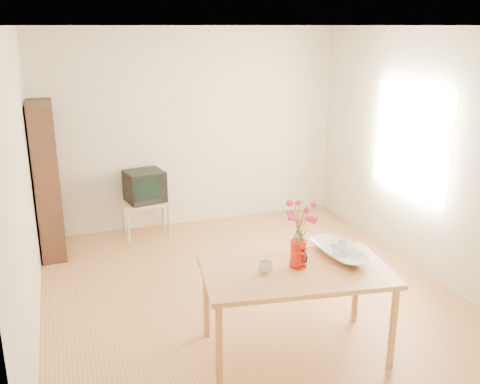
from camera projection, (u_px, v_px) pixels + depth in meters
name	position (u px, v px, depth m)	size (l,w,h in m)	color
room	(253.00, 170.00, 5.02)	(4.50, 4.50, 4.50)	#A46D3A
table	(296.00, 278.00, 4.26)	(1.59, 1.05, 0.75)	#BA773F
tv_stand	(146.00, 206.00, 6.84)	(0.60, 0.45, 0.46)	tan
bookshelf	(47.00, 185.00, 6.15)	(0.28, 0.70, 1.80)	black
pitcher	(298.00, 254.00, 4.27)	(0.15, 0.22, 0.22)	#B8160A
flowers	(299.00, 221.00, 4.18)	(0.25, 0.25, 0.36)	#D93368
mug	(265.00, 267.00, 4.18)	(0.11, 0.11, 0.09)	white
bowl	(340.00, 233.00, 4.43)	(0.43, 0.43, 0.41)	white
teacup_a	(335.00, 239.00, 4.43)	(0.07, 0.07, 0.06)	white
teacup_b	(343.00, 236.00, 4.47)	(0.08, 0.08, 0.07)	white
television	(144.00, 185.00, 6.77)	(0.52, 0.50, 0.39)	black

